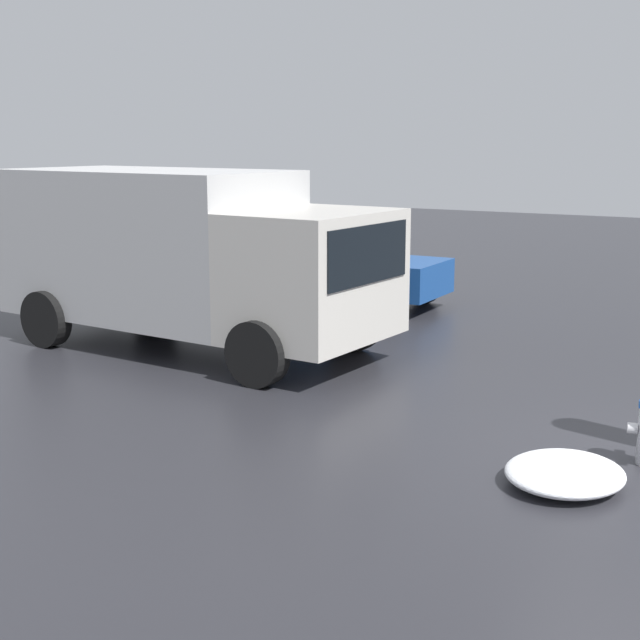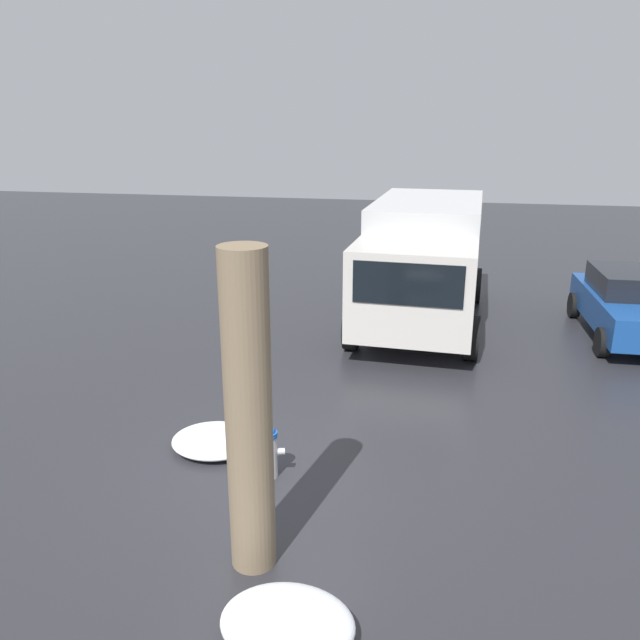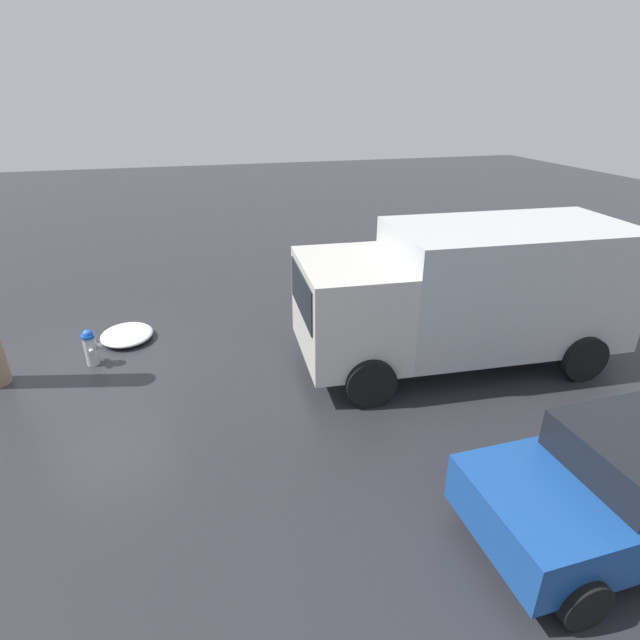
{
  "view_description": "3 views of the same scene",
  "coord_description": "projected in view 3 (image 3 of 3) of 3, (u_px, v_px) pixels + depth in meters",
  "views": [
    {
      "loc": [
        -1.48,
        9.07,
        3.24
      ],
      "look_at": [
        4.39,
        -0.88,
        0.89
      ],
      "focal_mm": 50.0,
      "sensor_mm": 36.0,
      "label": 1
    },
    {
      "loc": [
        -7.08,
        -2.1,
        4.6
      ],
      "look_at": [
        3.08,
        -0.1,
        1.24
      ],
      "focal_mm": 35.0,
      "sensor_mm": 36.0,
      "label": 2
    },
    {
      "loc": [
        2.16,
        -9.74,
        5.05
      ],
      "look_at": [
        4.33,
        -1.65,
        1.2
      ],
      "focal_mm": 28.0,
      "sensor_mm": 36.0,
      "label": 3
    }
  ],
  "objects": [
    {
      "name": "snow_pile_by_hydrant",
      "position": [
        127.0,
        335.0,
        11.1
      ],
      "size": [
        1.12,
        1.25,
        0.24
      ],
      "color": "white",
      "rests_on": "ground_plane"
    },
    {
      "name": "ground_plane",
      "position": [
        94.0,
        364.0,
        10.15
      ],
      "size": [
        60.0,
        60.0,
        0.0
      ],
      "primitive_type": "plane",
      "color": "#28282D"
    },
    {
      "name": "fire_hydrant",
      "position": [
        90.0,
        347.0,
        9.99
      ],
      "size": [
        0.36,
        0.45,
        0.77
      ],
      "rotation": [
        0.0,
        0.0,
        0.26
      ],
      "color": "#B7B7BC",
      "rests_on": "ground_plane"
    },
    {
      "name": "parked_car",
      "position": [
        632.0,
        483.0,
        6.01
      ],
      "size": [
        3.95,
        2.02,
        1.46
      ],
      "rotation": [
        0.0,
        0.0,
        1.6
      ],
      "color": "#194793",
      "rests_on": "ground_plane"
    },
    {
      "name": "delivery_truck",
      "position": [
        468.0,
        290.0,
        9.73
      ],
      "size": [
        6.46,
        2.97,
        2.77
      ],
      "rotation": [
        0.0,
        0.0,
        1.52
      ],
      "color": "beige",
      "rests_on": "ground_plane"
    }
  ]
}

